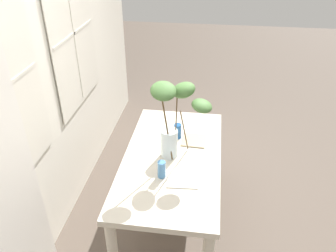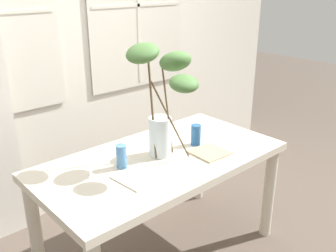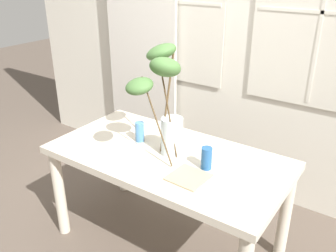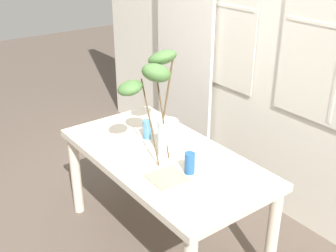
{
  "view_description": "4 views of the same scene",
  "coord_description": "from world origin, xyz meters",
  "px_view_note": "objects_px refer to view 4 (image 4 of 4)",
  "views": [
    {
      "loc": [
        -2.28,
        -0.28,
        2.46
      ],
      "look_at": [
        0.04,
        0.04,
        1.02
      ],
      "focal_mm": 36.34,
      "sensor_mm": 36.0,
      "label": 1
    },
    {
      "loc": [
        -1.39,
        -1.61,
        1.77
      ],
      "look_at": [
        0.08,
        0.03,
        0.92
      ],
      "focal_mm": 40.52,
      "sensor_mm": 36.0,
      "label": 2
    },
    {
      "loc": [
        1.18,
        -1.7,
        1.88
      ],
      "look_at": [
        -0.03,
        0.06,
        0.91
      ],
      "focal_mm": 38.62,
      "sensor_mm": 36.0,
      "label": 3
    },
    {
      "loc": [
        2.04,
        -1.49,
        2.14
      ],
      "look_at": [
        -0.02,
        0.06,
        0.93
      ],
      "focal_mm": 45.22,
      "sensor_mm": 36.0,
      "label": 4
    }
  ],
  "objects_px": {
    "drinking_glass_blue_right": "(190,163)",
    "vase_with_branches": "(159,101)",
    "drinking_glass_blue_left": "(147,129)",
    "dining_table": "(163,167)",
    "plate_square_right": "(167,178)",
    "plate_square_left": "(128,144)"
  },
  "relations": [
    {
      "from": "vase_with_branches",
      "to": "drinking_glass_blue_left",
      "type": "distance_m",
      "value": 0.42
    },
    {
      "from": "vase_with_branches",
      "to": "plate_square_right",
      "type": "height_order",
      "value": "vase_with_branches"
    },
    {
      "from": "plate_square_left",
      "to": "plate_square_right",
      "type": "relative_size",
      "value": 1.11
    },
    {
      "from": "plate_square_left",
      "to": "plate_square_right",
      "type": "distance_m",
      "value": 0.53
    },
    {
      "from": "drinking_glass_blue_left",
      "to": "plate_square_left",
      "type": "height_order",
      "value": "drinking_glass_blue_left"
    },
    {
      "from": "plate_square_left",
      "to": "drinking_glass_blue_left",
      "type": "bearing_deg",
      "value": 90.43
    },
    {
      "from": "drinking_glass_blue_right",
      "to": "plate_square_left",
      "type": "distance_m",
      "value": 0.57
    },
    {
      "from": "drinking_glass_blue_right",
      "to": "vase_with_branches",
      "type": "bearing_deg",
      "value": -177.66
    },
    {
      "from": "drinking_glass_blue_left",
      "to": "drinking_glass_blue_right",
      "type": "relative_size",
      "value": 1.01
    },
    {
      "from": "dining_table",
      "to": "drinking_glass_blue_left",
      "type": "distance_m",
      "value": 0.32
    },
    {
      "from": "dining_table",
      "to": "plate_square_left",
      "type": "height_order",
      "value": "plate_square_left"
    },
    {
      "from": "vase_with_branches",
      "to": "plate_square_right",
      "type": "bearing_deg",
      "value": -27.54
    },
    {
      "from": "dining_table",
      "to": "plate_square_right",
      "type": "relative_size",
      "value": 7.28
    },
    {
      "from": "vase_with_branches",
      "to": "drinking_glass_blue_left",
      "type": "bearing_deg",
      "value": 164.62
    },
    {
      "from": "vase_with_branches",
      "to": "drinking_glass_blue_right",
      "type": "bearing_deg",
      "value": 2.34
    },
    {
      "from": "vase_with_branches",
      "to": "plate_square_left",
      "type": "bearing_deg",
      "value": -160.43
    },
    {
      "from": "vase_with_branches",
      "to": "plate_square_left",
      "type": "xyz_separation_m",
      "value": [
        -0.26,
        -0.09,
        -0.39
      ]
    },
    {
      "from": "dining_table",
      "to": "plate_square_right",
      "type": "bearing_deg",
      "value": -31.79
    },
    {
      "from": "vase_with_branches",
      "to": "plate_square_right",
      "type": "distance_m",
      "value": 0.49
    },
    {
      "from": "dining_table",
      "to": "vase_with_branches",
      "type": "xyz_separation_m",
      "value": [
        -0.01,
        -0.02,
        0.5
      ]
    },
    {
      "from": "vase_with_branches",
      "to": "drinking_glass_blue_left",
      "type": "xyz_separation_m",
      "value": [
        -0.26,
        0.07,
        -0.32
      ]
    },
    {
      "from": "plate_square_right",
      "to": "vase_with_branches",
      "type": "bearing_deg",
      "value": 152.46
    }
  ]
}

